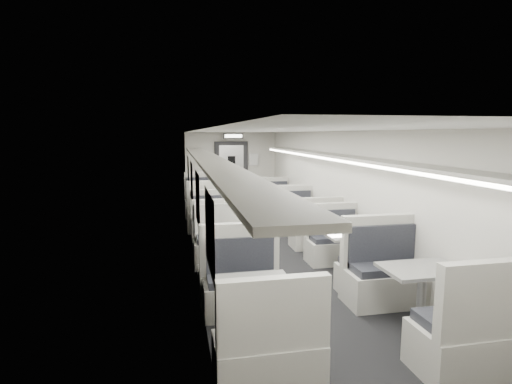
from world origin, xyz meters
name	(u,v)px	position (x,y,z in m)	size (l,w,h in m)	color
room	(275,196)	(0.00, 0.00, 1.20)	(3.24, 12.24, 2.64)	black
booth_left_a	(208,207)	(-1.00, 3.26, 0.42)	(1.16, 2.35, 1.26)	#B1B0A6
booth_left_b	(217,231)	(-1.00, 0.89, 0.37)	(1.01, 2.05, 1.09)	#B1B0A6
booth_left_c	(230,257)	(-1.00, -1.00, 0.39)	(1.08, 2.19, 1.17)	#B1B0A6
booth_left_d	(253,310)	(-1.00, -2.96, 0.37)	(1.02, 2.07, 1.11)	#B1B0A6
booth_right_a	(280,206)	(1.00, 3.40, 0.36)	(0.98, 2.00, 1.07)	#B1B0A6
booth_right_b	(304,222)	(1.00, 1.29, 0.36)	(1.00, 2.02, 1.08)	#B1B0A6
booth_right_c	(351,255)	(1.00, -1.21, 0.36)	(0.99, 2.01, 1.08)	#B1B0A6
booth_right_d	(421,299)	(1.00, -3.13, 0.41)	(1.12, 2.27, 1.21)	#B1B0A6
passenger	(224,195)	(-0.61, 2.89, 0.80)	(0.58, 0.38, 1.59)	black
window_a	(188,172)	(-1.49, 3.40, 1.35)	(0.02, 1.18, 0.84)	black
window_b	(192,182)	(-1.49, 1.20, 1.35)	(0.02, 1.18, 0.84)	black
window_c	(198,199)	(-1.49, -1.00, 1.35)	(0.02, 1.18, 0.84)	black
window_d	(210,233)	(-1.49, -3.20, 1.35)	(0.02, 1.18, 0.84)	black
luggage_rack_left	(209,159)	(-1.24, -0.30, 1.92)	(0.46, 10.40, 0.09)	#B1B0A6
luggage_rack_right	(345,157)	(1.24, -0.30, 1.92)	(0.46, 10.40, 0.09)	#B1B0A6
vestibule_door	(231,174)	(0.00, 5.93, 1.04)	(1.10, 0.13, 2.10)	black
exit_sign	(233,136)	(0.00, 5.44, 2.28)	(0.62, 0.12, 0.16)	black
wall_notice	(254,159)	(0.75, 5.92, 1.50)	(0.32, 0.02, 0.40)	silver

